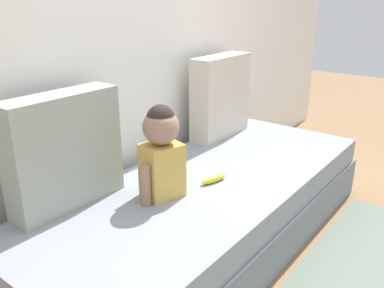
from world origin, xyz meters
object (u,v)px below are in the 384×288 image
at_px(couch, 208,211).
at_px(throw_pillow_right, 221,97).
at_px(banana, 214,179).
at_px(throw_pillow_left, 65,151).
at_px(toddler, 161,150).

height_order(couch, throw_pillow_right, throw_pillow_right).
relative_size(throw_pillow_right, banana, 3.38).
height_order(throw_pillow_left, toddler, throw_pillow_left).
bearing_deg(toddler, throw_pillow_right, 17.28).
relative_size(couch, throw_pillow_left, 4.22).
relative_size(throw_pillow_right, toddler, 1.20).
xyz_separation_m(toddler, banana, (0.28, -0.12, -0.23)).
bearing_deg(banana, toddler, 157.22).
xyz_separation_m(couch, throw_pillow_right, (0.66, 0.37, 0.50)).
relative_size(throw_pillow_left, toddler, 1.18).
bearing_deg(couch, banana, -118.32).
bearing_deg(throw_pillow_left, throw_pillow_right, 0.00).
relative_size(couch, toddler, 4.98).
relative_size(couch, banana, 14.02).
xyz_separation_m(throw_pillow_right, toddler, (-0.97, -0.30, -0.04)).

